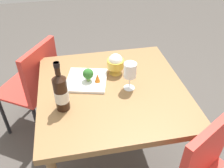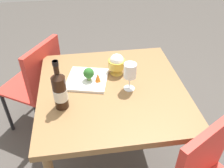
# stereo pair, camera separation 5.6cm
# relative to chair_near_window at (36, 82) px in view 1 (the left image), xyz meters

# --- Properties ---
(ground_plane) EXTENTS (8.00, 8.00, 0.00)m
(ground_plane) POSITION_rel_chair_near_window_xyz_m (-0.52, 0.47, -0.53)
(ground_plane) COLOR #4C4742
(dining_table) EXTENTS (0.90, 0.90, 0.75)m
(dining_table) POSITION_rel_chair_near_window_xyz_m (-0.52, 0.47, 0.13)
(dining_table) COLOR olive
(dining_table) RESTS_ON ground_plane
(chair_near_window) EXTENTS (0.55, 0.55, 0.85)m
(chair_near_window) POSITION_rel_chair_near_window_xyz_m (0.00, 0.00, 0.00)
(chair_near_window) COLOR red
(chair_near_window) RESTS_ON ground_plane
(wine_bottle) EXTENTS (0.08, 0.08, 0.30)m
(wine_bottle) POSITION_rel_chair_near_window_xyz_m (-0.22, 0.59, 0.34)
(wine_bottle) COLOR black
(wine_bottle) RESTS_ON dining_table
(wine_glass) EXTENTS (0.08, 0.08, 0.18)m
(wine_glass) POSITION_rel_chair_near_window_xyz_m (-0.63, 0.49, 0.35)
(wine_glass) COLOR white
(wine_glass) RESTS_ON dining_table
(rice_bowl) EXTENTS (0.11, 0.11, 0.14)m
(rice_bowl) POSITION_rel_chair_near_window_xyz_m (-0.58, 0.31, 0.30)
(rice_bowl) COLOR gold
(rice_bowl) RESTS_ON dining_table
(serving_plate) EXTENTS (0.30, 0.30, 0.02)m
(serving_plate) POSITION_rel_chair_near_window_xyz_m (-0.38, 0.37, 0.23)
(serving_plate) COLOR white
(serving_plate) RESTS_ON dining_table
(broccoli_floret) EXTENTS (0.07, 0.07, 0.09)m
(broccoli_floret) POSITION_rel_chair_near_window_xyz_m (-0.39, 0.38, 0.29)
(broccoli_floret) COLOR #729E4C
(broccoli_floret) RESTS_ON serving_plate
(carrot_garnish_left) EXTENTS (0.04, 0.04, 0.06)m
(carrot_garnish_left) POSITION_rel_chair_near_window_xyz_m (-0.44, 0.41, 0.27)
(carrot_garnish_left) COLOR orange
(carrot_garnish_left) RESTS_ON serving_plate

